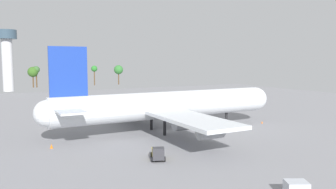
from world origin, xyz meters
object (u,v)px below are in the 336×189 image
object	(u,v)px
cargo_airplane	(167,105)
safety_cone_nose	(262,122)
fuel_truck	(158,153)
control_tower	(7,54)
cargo_container_fore	(296,189)
safety_cone_tail	(51,146)

from	to	relation	value
cargo_airplane	safety_cone_nose	xyz separation A→B (m)	(27.56, -3.07, -6.03)
fuel_truck	control_tower	size ratio (longest dim) A/B	0.14
cargo_airplane	cargo_container_fore	size ratio (longest dim) A/B	17.94
safety_cone_nose	control_tower	world-z (taller)	control_tower
fuel_truck	cargo_container_fore	size ratio (longest dim) A/B	1.42
fuel_truck	safety_cone_tail	bearing A→B (deg)	131.75
safety_cone_nose	safety_cone_tail	bearing A→B (deg)	-179.99
cargo_airplane	safety_cone_tail	bearing A→B (deg)	-173.54
safety_cone_nose	fuel_truck	bearing A→B (deg)	-157.39
cargo_airplane	control_tower	bearing A→B (deg)	101.64
cargo_container_fore	safety_cone_nose	distance (m)	50.11
cargo_airplane	fuel_truck	world-z (taller)	cargo_airplane
control_tower	safety_cone_tail	bearing A→B (deg)	-89.74
cargo_container_fore	safety_cone_tail	xyz separation A→B (m)	(-23.09, 38.78, -0.59)
cargo_container_fore	safety_cone_nose	size ratio (longest dim) A/B	5.51
cargo_airplane	safety_cone_tail	world-z (taller)	cargo_airplane
fuel_truck	control_tower	world-z (taller)	control_tower
fuel_truck	safety_cone_nose	size ratio (longest dim) A/B	7.83
fuel_truck	cargo_container_fore	world-z (taller)	fuel_truck
cargo_airplane	cargo_container_fore	xyz separation A→B (m)	(-4.14, -41.87, -5.34)
safety_cone_nose	control_tower	size ratio (longest dim) A/B	0.02
cargo_airplane	safety_cone_tail	size ratio (longest dim) A/B	74.15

